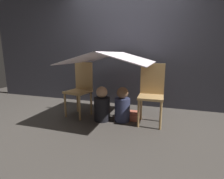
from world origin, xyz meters
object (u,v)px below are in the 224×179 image
chair_left (81,87)px  chair_right (151,91)px  person_front (102,106)px  person_second (122,106)px

chair_left → chair_right: same height
chair_left → person_front: (0.48, -0.16, -0.27)m
person_front → chair_left: bearing=161.9°
chair_left → person_front: chair_left is taller
person_front → person_second: person_front is taller
chair_right → person_front: size_ratio=1.64×
chair_left → person_front: 0.58m
person_front → person_second: (0.34, 0.08, 0.00)m
chair_left → person_front: size_ratio=1.64×
chair_right → person_second: 0.54m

